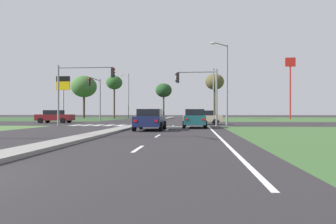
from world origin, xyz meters
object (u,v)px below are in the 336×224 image
object	(u,v)px
car_red_fifth	(156,115)
treeline_third	(164,91)
car_navy_sixth	(150,119)
street_lamp_fourth	(128,93)
traffic_signal_near_left	(79,83)
fastfood_pole_sign	(290,74)
street_lamp_second	(225,79)
car_teal_near	(195,118)
car_silver_second	(151,115)
traffic_signal_near_right	(201,87)
treeline_second	(114,83)
treeline_fourth	(215,82)
car_maroon_fourth	(55,116)
pedestrian_at_median	(158,113)
car_beige_third	(203,117)
treeline_near	(84,87)
traffic_signal_far_left	(96,92)
fuel_price_totem	(63,89)

from	to	relation	value
car_red_fifth	treeline_third	xyz separation A→B (m)	(1.58, 1.16, 5.07)
car_navy_sixth	street_lamp_fourth	xyz separation A→B (m)	(-11.30, 43.94, 4.65)
traffic_signal_near_left	fastfood_pole_sign	size ratio (longest dim) A/B	0.52
street_lamp_second	car_teal_near	bearing A→B (deg)	-121.65
car_teal_near	car_silver_second	size ratio (longest dim) A/B	1.02
car_teal_near	traffic_signal_near_right	size ratio (longest dim) A/B	0.82
car_navy_sixth	fastfood_pole_sign	size ratio (longest dim) A/B	0.38
traffic_signal_near_right	treeline_third	bearing A→B (deg)	101.21
treeline_third	traffic_signal_near_left	bearing A→B (deg)	-97.51
traffic_signal_near_right	treeline_second	distance (m)	36.19
treeline_fourth	treeline_second	bearing A→B (deg)	-177.32
car_maroon_fourth	traffic_signal_near_right	bearing A→B (deg)	67.60
street_lamp_second	pedestrian_at_median	size ratio (longest dim) A/B	4.85
car_maroon_fourth	car_navy_sixth	xyz separation A→B (m)	(13.67, -13.60, -0.01)
car_navy_sixth	street_lamp_fourth	bearing A→B (deg)	104.42
car_silver_second	car_beige_third	xyz separation A→B (m)	(8.79, -22.88, -0.04)
car_maroon_fourth	pedestrian_at_median	bearing A→B (deg)	136.68
car_red_fifth	street_lamp_second	world-z (taller)	street_lamp_second
treeline_near	treeline_fourth	bearing A→B (deg)	-6.60
car_beige_third	treeline_second	size ratio (longest dim) A/B	0.48
car_maroon_fourth	traffic_signal_near_right	world-z (taller)	traffic_signal_near_right
treeline_near	treeline_third	size ratio (longest dim) A/B	1.25
traffic_signal_near_left	treeline_second	size ratio (longest dim) A/B	0.68
car_navy_sixth	traffic_signal_far_left	xyz separation A→B (m)	(-9.91, 17.93, 3.30)
car_teal_near	traffic_signal_far_left	bearing A→B (deg)	132.83
car_navy_sixth	treeline_near	bearing A→B (deg)	115.98
traffic_signal_far_left	treeline_third	bearing A→B (deg)	74.27
street_lamp_fourth	treeline_fourth	distance (m)	19.30
fastfood_pole_sign	treeline_second	distance (m)	33.66
street_lamp_fourth	treeline_near	bearing A→B (deg)	-171.02
pedestrian_at_median	fastfood_pole_sign	distance (m)	25.74
car_teal_near	pedestrian_at_median	world-z (taller)	pedestrian_at_median
car_red_fifth	fuel_price_totem	size ratio (longest dim) A/B	0.76
car_beige_third	treeline_near	size ratio (longest dim) A/B	0.45
fastfood_pole_sign	treeline_third	xyz separation A→B (m)	(-23.78, 7.08, -2.33)
car_maroon_fourth	street_lamp_fourth	distance (m)	30.79
car_red_fifth	traffic_signal_near_right	bearing A→B (deg)	104.08
car_navy_sixth	fastfood_pole_sign	world-z (taller)	fastfood_pole_sign
traffic_signal_near_right	treeline_fourth	size ratio (longest dim) A/B	0.59
car_maroon_fourth	treeline_second	bearing A→B (deg)	178.08
street_lamp_second	car_maroon_fourth	bearing A→B (deg)	166.17
traffic_signal_near_right	treeline_third	world-z (taller)	treeline_third
fastfood_pole_sign	pedestrian_at_median	bearing A→B (deg)	-158.17
traffic_signal_near_left	treeline_fourth	bearing A→B (deg)	65.21
treeline_near	street_lamp_fourth	bearing A→B (deg)	8.98
traffic_signal_near_left	treeline_near	world-z (taller)	treeline_near
traffic_signal_near_left	fuel_price_totem	xyz separation A→B (m)	(-6.05, 10.12, 0.31)
treeline_second	treeline_third	size ratio (longest dim) A/B	1.17
car_teal_near	car_silver_second	xyz separation A→B (m)	(-7.90, 29.94, 0.00)
car_beige_third	street_lamp_fourth	world-z (taller)	street_lamp_fourth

